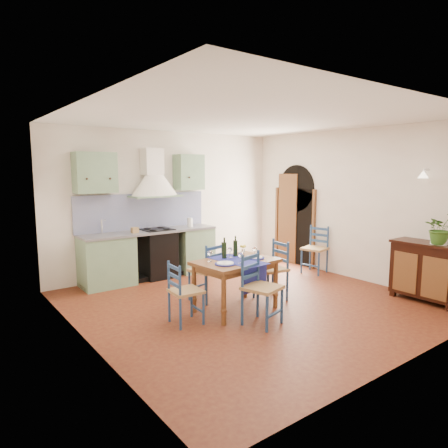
% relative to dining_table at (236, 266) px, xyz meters
% --- Properties ---
extents(floor, '(5.00, 5.00, 0.00)m').
position_rel_dining_table_xyz_m(floor, '(0.38, 0.13, -0.66)').
color(floor, '#47150F').
rests_on(floor, ground).
extents(back_wall, '(5.00, 0.96, 2.80)m').
position_rel_dining_table_xyz_m(back_wall, '(-0.09, 2.42, 0.39)').
color(back_wall, white).
rests_on(back_wall, ground).
extents(right_wall, '(0.26, 5.00, 2.80)m').
position_rel_dining_table_xyz_m(right_wall, '(2.87, 0.41, 0.68)').
color(right_wall, white).
rests_on(right_wall, ground).
extents(left_wall, '(0.04, 5.00, 2.80)m').
position_rel_dining_table_xyz_m(left_wall, '(-2.12, 0.13, 0.74)').
color(left_wall, white).
rests_on(left_wall, ground).
extents(ceiling, '(5.00, 5.00, 0.01)m').
position_rel_dining_table_xyz_m(ceiling, '(0.38, 0.13, 2.14)').
color(ceiling, silver).
rests_on(ceiling, back_wall).
extents(dining_table, '(1.23, 0.94, 1.06)m').
position_rel_dining_table_xyz_m(dining_table, '(0.00, 0.00, 0.00)').
color(dining_table, brown).
rests_on(dining_table, ground).
extents(chair_near, '(0.55, 0.55, 0.95)m').
position_rel_dining_table_xyz_m(chair_near, '(-0.08, -0.61, -0.17)').
color(chair_near, navy).
rests_on(chair_near, ground).
extents(chair_far, '(0.51, 0.51, 0.93)m').
position_rel_dining_table_xyz_m(chair_far, '(-0.09, 0.60, -0.18)').
color(chair_far, navy).
rests_on(chair_far, ground).
extents(chair_left, '(0.42, 0.42, 0.85)m').
position_rel_dining_table_xyz_m(chair_left, '(-0.89, -0.01, -0.22)').
color(chair_left, navy).
rests_on(chair_left, ground).
extents(chair_right, '(0.49, 0.49, 0.94)m').
position_rel_dining_table_xyz_m(chair_right, '(0.77, 0.05, -0.17)').
color(chair_right, navy).
rests_on(chair_right, ground).
extents(chair_spare, '(0.53, 0.53, 0.93)m').
position_rel_dining_table_xyz_m(chair_spare, '(2.61, 0.74, -0.18)').
color(chair_spare, navy).
rests_on(chair_spare, ground).
extents(sideboard, '(0.50, 1.05, 0.94)m').
position_rel_dining_table_xyz_m(sideboard, '(2.64, -1.47, -0.15)').
color(sideboard, black).
rests_on(sideboard, ground).
extents(potted_plant, '(0.53, 0.49, 0.49)m').
position_rel_dining_table_xyz_m(potted_plant, '(2.61, -1.64, 0.52)').
color(potted_plant, '#2F5A1B').
rests_on(potted_plant, sideboard).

